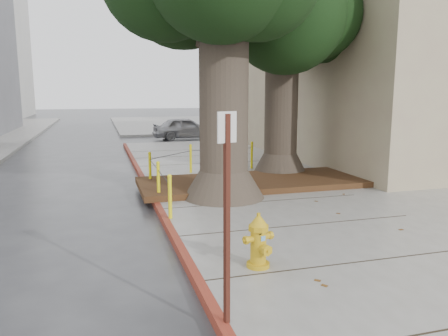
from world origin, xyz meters
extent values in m
plane|color=#28282B|center=(0.00, 0.00, 0.00)|extent=(140.00, 140.00, 0.00)
cube|color=slate|center=(6.00, 2.50, 0.07)|extent=(16.00, 26.00, 0.15)
cube|color=slate|center=(6.00, 30.00, 0.07)|extent=(16.00, 20.00, 0.15)
cube|color=maroon|center=(-2.00, 2.50, 0.07)|extent=(0.14, 26.00, 0.16)
cube|color=black|center=(0.90, 3.90, 0.23)|extent=(6.40, 2.60, 0.16)
cube|color=tan|center=(10.00, 8.50, 5.00)|extent=(12.00, 13.00, 10.00)
cube|color=silver|center=(16.00, 26.00, 4.50)|extent=(10.00, 10.00, 9.00)
cube|color=slate|center=(22.00, 32.00, 6.00)|extent=(12.00, 14.00, 12.00)
cone|color=#4C3F33|center=(-0.30, 2.70, 0.50)|extent=(2.04, 2.04, 0.70)
cylinder|color=#4C3F33|center=(-0.30, 2.70, 2.53)|extent=(1.20, 1.20, 4.22)
cone|color=#4C3F33|center=(2.30, 5.20, 0.50)|extent=(1.77, 1.77, 0.70)
cylinder|color=#4C3F33|center=(2.30, 5.20, 2.32)|extent=(1.04, 1.04, 3.84)
sphere|color=black|center=(2.30, 5.20, 5.42)|extent=(3.80, 3.80, 3.80)
sphere|color=black|center=(3.40, 5.60, 4.99)|extent=(3.00, 3.00, 3.00)
cylinder|color=yellow|center=(-1.90, 1.20, 0.60)|extent=(0.08, 0.08, 0.90)
sphere|color=yellow|center=(-1.90, 1.20, 1.05)|extent=(0.09, 0.09, 0.09)
cylinder|color=yellow|center=(-1.90, 3.00, 0.60)|extent=(0.08, 0.08, 0.90)
sphere|color=yellow|center=(-1.90, 3.00, 1.05)|extent=(0.09, 0.09, 0.09)
cylinder|color=yellow|center=(-1.90, 4.80, 0.60)|extent=(0.08, 0.08, 0.90)
sphere|color=yellow|center=(-1.90, 4.80, 1.05)|extent=(0.09, 0.09, 0.09)
cylinder|color=yellow|center=(-0.40, 6.30, 0.60)|extent=(0.08, 0.08, 0.90)
sphere|color=yellow|center=(-0.40, 6.30, 1.05)|extent=(0.09, 0.09, 0.09)
cylinder|color=yellow|center=(1.80, 6.50, 0.60)|extent=(0.08, 0.08, 0.90)
sphere|color=yellow|center=(1.80, 6.50, 1.05)|extent=(0.09, 0.09, 0.09)
cylinder|color=black|center=(-1.90, 2.10, 0.87)|extent=(0.02, 1.80, 0.02)
cylinder|color=black|center=(-1.90, 3.90, 0.87)|extent=(0.02, 1.80, 0.02)
cylinder|color=black|center=(-1.15, 5.55, 0.87)|extent=(1.51, 1.51, 0.02)
cylinder|color=black|center=(0.70, 6.40, 0.87)|extent=(2.20, 0.22, 0.02)
cylinder|color=gold|center=(-1.03, -1.74, 0.18)|extent=(0.43, 0.43, 0.07)
cylinder|color=gold|center=(-1.03, -1.74, 0.48)|extent=(0.30, 0.30, 0.55)
cylinder|color=gold|center=(-1.03, -1.74, 0.76)|extent=(0.39, 0.39, 0.08)
cone|color=gold|center=(-1.03, -1.74, 0.87)|extent=(0.36, 0.36, 0.15)
cylinder|color=gold|center=(-1.03, -1.74, 0.97)|extent=(0.08, 0.08, 0.05)
cylinder|color=gold|center=(-1.17, -1.78, 0.61)|extent=(0.17, 0.14, 0.10)
cylinder|color=gold|center=(-0.90, -1.70, 0.61)|extent=(0.17, 0.14, 0.10)
cylinder|color=gold|center=(-1.00, -1.87, 0.48)|extent=(0.18, 0.19, 0.14)
cube|color=#5999D8|center=(-1.00, -1.86, 0.63)|extent=(0.08, 0.02, 0.08)
cube|color=#471911|center=(-1.95, -3.17, 1.34)|extent=(0.07, 0.07, 2.39)
cube|color=silver|center=(-1.95, -3.17, 2.40)|extent=(0.23, 0.09, 0.33)
imported|color=#959599|center=(1.72, 17.97, 0.66)|extent=(3.91, 1.72, 1.31)
imported|color=maroon|center=(12.61, 18.87, 0.63)|extent=(3.98, 1.78, 1.27)
camera|label=1|loc=(-3.26, -7.62, 2.76)|focal=35.00mm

